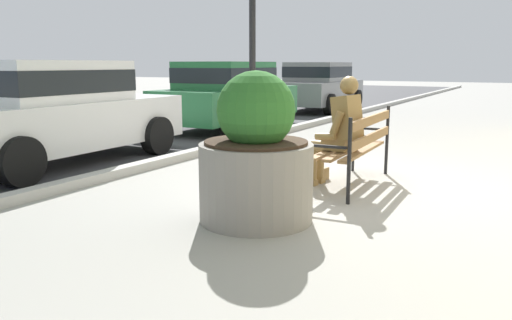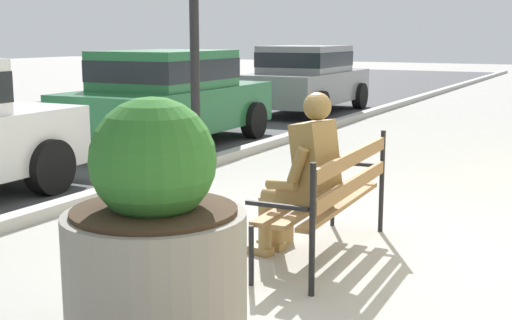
{
  "view_description": "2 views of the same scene",
  "coord_description": "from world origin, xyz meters",
  "px_view_note": "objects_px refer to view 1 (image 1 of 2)",
  "views": [
    {
      "loc": [
        -6.22,
        -2.1,
        1.51
      ],
      "look_at": [
        -1.98,
        0.28,
        0.6
      ],
      "focal_mm": 36.07,
      "sensor_mm": 36.0,
      "label": 1
    },
    {
      "loc": [
        -5.16,
        -2.1,
        1.8
      ],
      "look_at": [
        -0.11,
        0.6,
        0.75
      ],
      "focal_mm": 47.82,
      "sensor_mm": 36.0,
      "label": 2
    }
  ],
  "objects_px": {
    "parked_car_green": "(228,93)",
    "park_bench": "(358,143)",
    "bronze_statue_seated": "(337,134)",
    "parked_car_white": "(53,109)",
    "lamp_post": "(252,5)",
    "concrete_planter": "(256,160)",
    "parked_car_grey": "(319,85)"
  },
  "relations": [
    {
      "from": "concrete_planter",
      "to": "parked_car_white",
      "type": "bearing_deg",
      "value": 75.91
    },
    {
      "from": "bronze_statue_seated",
      "to": "parked_car_grey",
      "type": "xyz_separation_m",
      "value": [
        9.79,
        4.29,
        0.17
      ]
    },
    {
      "from": "park_bench",
      "to": "lamp_post",
      "type": "height_order",
      "value": "lamp_post"
    },
    {
      "from": "bronze_statue_seated",
      "to": "parked_car_white",
      "type": "xyz_separation_m",
      "value": [
        -0.66,
        4.29,
        0.17
      ]
    },
    {
      "from": "lamp_post",
      "to": "parked_car_white",
      "type": "bearing_deg",
      "value": 150.85
    },
    {
      "from": "park_bench",
      "to": "parked_car_white",
      "type": "xyz_separation_m",
      "value": [
        -0.84,
        4.5,
        0.3
      ]
    },
    {
      "from": "parked_car_grey",
      "to": "lamp_post",
      "type": "height_order",
      "value": "lamp_post"
    },
    {
      "from": "park_bench",
      "to": "concrete_planter",
      "type": "bearing_deg",
      "value": 168.06
    },
    {
      "from": "park_bench",
      "to": "parked_car_grey",
      "type": "distance_m",
      "value": 10.62
    },
    {
      "from": "concrete_planter",
      "to": "parked_car_green",
      "type": "xyz_separation_m",
      "value": [
        5.96,
        4.1,
        0.24
      ]
    },
    {
      "from": "park_bench",
      "to": "concrete_planter",
      "type": "relative_size",
      "value": 1.25
    },
    {
      "from": "concrete_planter",
      "to": "parked_car_white",
      "type": "height_order",
      "value": "parked_car_white"
    },
    {
      "from": "parked_car_white",
      "to": "park_bench",
      "type": "bearing_deg",
      "value": -79.4
    },
    {
      "from": "parked_car_white",
      "to": "parked_car_grey",
      "type": "bearing_deg",
      "value": 0.0
    },
    {
      "from": "bronze_statue_seated",
      "to": "parked_car_green",
      "type": "relative_size",
      "value": 0.33
    },
    {
      "from": "parked_car_white",
      "to": "parked_car_grey",
      "type": "xyz_separation_m",
      "value": [
        10.45,
        0.0,
        0.0
      ]
    },
    {
      "from": "parked_car_green",
      "to": "parked_car_grey",
      "type": "bearing_deg",
      "value": 0.0
    },
    {
      "from": "park_bench",
      "to": "parked_car_green",
      "type": "height_order",
      "value": "parked_car_green"
    },
    {
      "from": "parked_car_green",
      "to": "park_bench",
      "type": "bearing_deg",
      "value": -132.21
    },
    {
      "from": "concrete_planter",
      "to": "parked_car_white",
      "type": "relative_size",
      "value": 0.35
    },
    {
      "from": "parked_car_green",
      "to": "parked_car_grey",
      "type": "xyz_separation_m",
      "value": [
        5.53,
        0.0,
        0.0
      ]
    },
    {
      "from": "concrete_planter",
      "to": "lamp_post",
      "type": "bearing_deg",
      "value": 30.14
    },
    {
      "from": "parked_car_white",
      "to": "lamp_post",
      "type": "bearing_deg",
      "value": -29.15
    },
    {
      "from": "park_bench",
      "to": "parked_car_grey",
      "type": "xyz_separation_m",
      "value": [
        9.61,
        4.5,
        0.3
      ]
    },
    {
      "from": "bronze_statue_seated",
      "to": "lamp_post",
      "type": "height_order",
      "value": "lamp_post"
    },
    {
      "from": "park_bench",
      "to": "parked_car_white",
      "type": "relative_size",
      "value": 0.44
    },
    {
      "from": "parked_car_white",
      "to": "parked_car_green",
      "type": "distance_m",
      "value": 4.93
    },
    {
      "from": "parked_car_grey",
      "to": "bronze_statue_seated",
      "type": "bearing_deg",
      "value": -156.33
    },
    {
      "from": "concrete_planter",
      "to": "lamp_post",
      "type": "xyz_separation_m",
      "value": [
        4.11,
        2.39,
        1.95
      ]
    },
    {
      "from": "parked_car_green",
      "to": "concrete_planter",
      "type": "bearing_deg",
      "value": -145.43
    },
    {
      "from": "park_bench",
      "to": "bronze_statue_seated",
      "type": "xyz_separation_m",
      "value": [
        -0.18,
        0.21,
        0.12
      ]
    },
    {
      "from": "concrete_planter",
      "to": "parked_car_green",
      "type": "bearing_deg",
      "value": 34.57
    }
  ]
}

